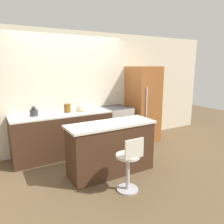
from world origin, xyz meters
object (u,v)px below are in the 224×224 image
object	(u,v)px
oven_range	(116,126)
refrigerator	(143,104)
mixing_bowl	(82,108)
stool_chair	(129,165)
kettle	(34,112)

from	to	relation	value
oven_range	refrigerator	size ratio (longest dim) A/B	0.50
refrigerator	mixing_bowl	distance (m)	1.60
stool_chair	mixing_bowl	bearing A→B (deg)	88.90
oven_range	stool_chair	xyz separation A→B (m)	(-0.88, -1.82, -0.03)
kettle	mixing_bowl	size ratio (longest dim) A/B	0.76
refrigerator	kettle	distance (m)	2.60
kettle	mixing_bowl	xyz separation A→B (m)	(1.00, 0.00, -0.02)
mixing_bowl	kettle	bearing A→B (deg)	180.00
refrigerator	mixing_bowl	world-z (taller)	refrigerator
kettle	oven_range	bearing A→B (deg)	-1.57
stool_chair	kettle	xyz separation A→B (m)	(-0.96, 1.87, 0.56)
stool_chair	kettle	distance (m)	2.18
kettle	mixing_bowl	world-z (taller)	kettle
kettle	refrigerator	bearing A→B (deg)	-1.71
oven_range	refrigerator	world-z (taller)	refrigerator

